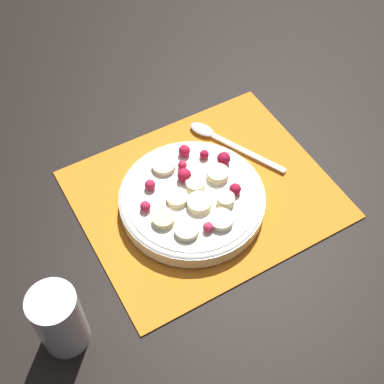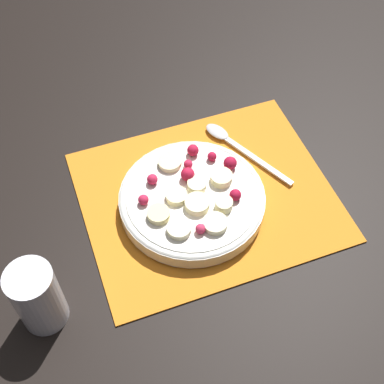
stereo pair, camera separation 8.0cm
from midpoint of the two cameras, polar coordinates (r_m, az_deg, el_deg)
The scene contains 5 objects.
ground_plane at distance 0.84m, azimuth -1.34°, elevation -0.49°, with size 3.00×3.00×0.00m, color black.
placemat at distance 0.84m, azimuth -1.35°, elevation -0.37°, with size 0.39×0.32×0.01m.
fruit_bowl at distance 0.81m, azimuth -2.78°, elevation -0.89°, with size 0.22×0.22×0.05m.
spoon at distance 0.91m, azimuth 0.28°, elevation 5.67°, with size 0.10×0.17×0.01m.
drinking_glass at distance 0.71m, azimuth -17.21°, elevation -13.13°, with size 0.06×0.06×0.11m.
Camera 1 is at (0.27, 0.42, 0.68)m, focal length 50.00 mm.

